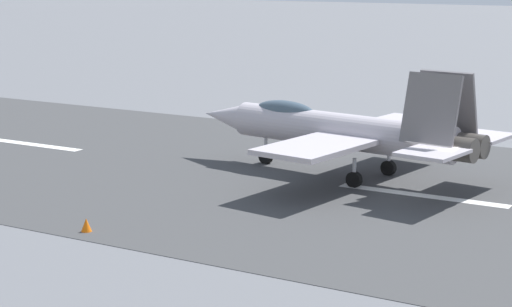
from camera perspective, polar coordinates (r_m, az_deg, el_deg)
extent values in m
plane|color=slate|center=(41.69, 10.96, -2.70)|extent=(400.00, 400.00, 0.00)
cube|color=#3E3F40|center=(41.68, 10.96, -2.69)|extent=(240.00, 26.00, 0.02)
cube|color=white|center=(41.83, 10.37, -2.60)|extent=(8.00, 0.70, 0.00)
cube|color=white|center=(54.73, -14.20, 0.61)|extent=(8.00, 0.70, 0.00)
cylinder|color=#B6AEB7|center=(44.72, 5.36, 1.41)|extent=(12.22, 3.38, 1.74)
cone|color=#B6AEB7|center=(49.08, -1.97, 2.38)|extent=(2.97, 1.85, 1.48)
ellipsoid|color=#3F5160|center=(46.52, 1.84, 2.67)|extent=(3.72, 1.58, 1.10)
cylinder|color=#47423D|center=(41.28, 12.19, 0.33)|extent=(2.33, 1.39, 1.10)
cylinder|color=#47423D|center=(42.25, 12.85, 0.56)|extent=(2.33, 1.39, 1.10)
cube|color=#B6AEB7|center=(41.19, 3.75, 0.41)|extent=(4.14, 6.02, 0.24)
cube|color=#B6AEB7|center=(47.34, 8.79, 1.78)|extent=(4.14, 6.02, 0.24)
cube|color=#B6AEB7|center=(39.63, 11.02, 0.06)|extent=(2.76, 3.10, 0.16)
cube|color=#B6AEB7|center=(43.89, 13.89, 1.06)|extent=(2.76, 3.10, 0.16)
cube|color=slate|center=(41.08, 10.91, 2.74)|extent=(2.71, 1.29, 3.14)
cube|color=slate|center=(42.67, 12.02, 3.02)|extent=(2.71, 1.29, 3.14)
cylinder|color=silver|center=(47.65, 0.62, 0.18)|extent=(0.18, 0.18, 1.40)
cylinder|color=black|center=(47.71, 0.62, -0.20)|extent=(0.79, 0.40, 0.76)
cylinder|color=silver|center=(42.77, 6.18, -1.22)|extent=(0.18, 0.18, 1.40)
cylinder|color=black|center=(42.84, 6.17, -1.64)|extent=(0.79, 0.40, 0.76)
cylinder|color=silver|center=(45.46, 8.32, -0.51)|extent=(0.18, 0.18, 1.40)
cylinder|color=black|center=(45.53, 8.31, -0.90)|extent=(0.79, 0.40, 0.76)
cone|color=orange|center=(36.22, -10.59, -4.44)|extent=(0.44, 0.44, 0.55)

